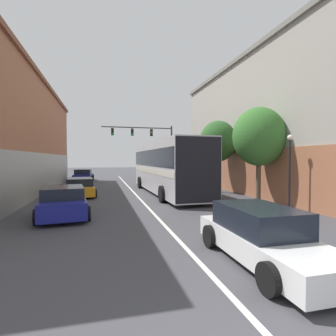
% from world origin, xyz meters
% --- Properties ---
extents(lane_center_line, '(0.14, 44.20, 0.01)m').
position_xyz_m(lane_center_line, '(0.00, 16.10, 0.00)').
color(lane_center_line, silver).
rests_on(lane_center_line, ground_plane).
extents(building_right_storefront, '(9.23, 21.21, 10.06)m').
position_xyz_m(building_right_storefront, '(11.90, 16.52, 5.15)').
color(building_right_storefront, '#9E998E').
rests_on(building_right_storefront, ground_plane).
extents(bus, '(3.17, 12.78, 3.78)m').
position_xyz_m(bus, '(2.29, 17.72, 2.11)').
color(bus, '#B7B7BC').
rests_on(bus, ground_plane).
extents(hatchback_foreground, '(1.89, 4.49, 1.36)m').
position_xyz_m(hatchback_foreground, '(1.54, 4.51, 0.64)').
color(hatchback_foreground, silver).
rests_on(hatchback_foreground, ground_plane).
extents(parked_car_left_near, '(2.41, 4.56, 1.25)m').
position_xyz_m(parked_car_left_near, '(-3.86, 17.82, 0.60)').
color(parked_car_left_near, orange).
rests_on(parked_car_left_near, ground_plane).
extents(parked_car_left_mid, '(2.31, 4.23, 1.36)m').
position_xyz_m(parked_car_left_mid, '(-4.50, 30.85, 0.65)').
color(parked_car_left_mid, navy).
rests_on(parked_car_left_mid, ground_plane).
extents(parked_car_left_far, '(2.47, 4.18, 1.35)m').
position_xyz_m(parked_car_left_far, '(-4.00, 11.06, 0.65)').
color(parked_car_left_far, navy).
rests_on(parked_car_left_far, ground_plane).
extents(traffic_signal_gantry, '(7.96, 0.36, 6.37)m').
position_xyz_m(traffic_signal_gantry, '(2.82, 28.18, 4.75)').
color(traffic_signal_gantry, '#333338').
rests_on(traffic_signal_gantry, ground_plane).
extents(street_lamp, '(0.28, 0.28, 3.74)m').
position_xyz_m(street_lamp, '(6.61, 9.82, 2.01)').
color(street_lamp, black).
rests_on(street_lamp, ground_plane).
extents(street_tree_near, '(3.06, 2.76, 5.53)m').
position_xyz_m(street_tree_near, '(6.45, 12.22, 3.83)').
color(street_tree_near, brown).
rests_on(street_tree_near, ground_plane).
extents(street_tree_far, '(2.82, 2.53, 5.46)m').
position_xyz_m(street_tree_far, '(6.24, 17.24, 3.89)').
color(street_tree_far, brown).
rests_on(street_tree_far, ground_plane).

